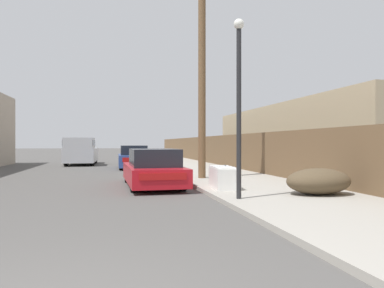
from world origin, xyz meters
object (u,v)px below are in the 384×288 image
object	(u,v)px
discarded_fridge	(223,177)
parked_sports_car_red	(153,169)
pickup_truck	(81,151)
car_parked_mid	(133,158)
utility_pole	(202,62)
street_lamp	(239,94)
brush_pile	(319,181)

from	to	relation	value
discarded_fridge	parked_sports_car_red	size ratio (longest dim) A/B	0.36
discarded_fridge	pickup_truck	world-z (taller)	pickup_truck
car_parked_mid	utility_pole	bearing A→B (deg)	-73.67
pickup_truck	street_lamp	world-z (taller)	street_lamp
car_parked_mid	street_lamp	bearing A→B (deg)	-81.62
discarded_fridge	street_lamp	world-z (taller)	street_lamp
parked_sports_car_red	utility_pole	size ratio (longest dim) A/B	0.53
utility_pole	street_lamp	distance (m)	5.90
street_lamp	brush_pile	distance (m)	3.25
car_parked_mid	brush_pile	bearing A→B (deg)	-71.88
pickup_truck	brush_pile	xyz separation A→B (m)	(7.49, -17.65, -0.45)
discarded_fridge	pickup_truck	size ratio (longest dim) A/B	0.32
discarded_fridge	car_parked_mid	size ratio (longest dim) A/B	0.42
pickup_truck	street_lamp	size ratio (longest dim) A/B	1.21
brush_pile	utility_pole	bearing A→B (deg)	110.11
discarded_fridge	pickup_truck	bearing A→B (deg)	114.95
discarded_fridge	car_parked_mid	world-z (taller)	car_parked_mid
parked_sports_car_red	street_lamp	distance (m)	4.86
parked_sports_car_red	brush_pile	distance (m)	5.51
car_parked_mid	brush_pile	size ratio (longest dim) A/B	2.28
street_lamp	discarded_fridge	bearing A→B (deg)	83.27
brush_pile	street_lamp	bearing A→B (deg)	-173.35
discarded_fridge	car_parked_mid	bearing A→B (deg)	106.44
parked_sports_car_red	pickup_truck	distance (m)	14.32
utility_pole	brush_pile	xyz separation A→B (m)	(1.93, -5.27, -4.22)
street_lamp	brush_pile	xyz separation A→B (m)	(2.33, 0.27, -2.24)
car_parked_mid	pickup_truck	distance (m)	5.53
utility_pole	brush_pile	distance (m)	7.02
discarded_fridge	brush_pile	distance (m)	2.85
car_parked_mid	utility_pole	size ratio (longest dim) A/B	0.46
parked_sports_car_red	street_lamp	bearing A→B (deg)	-68.60
pickup_truck	brush_pile	distance (m)	19.18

